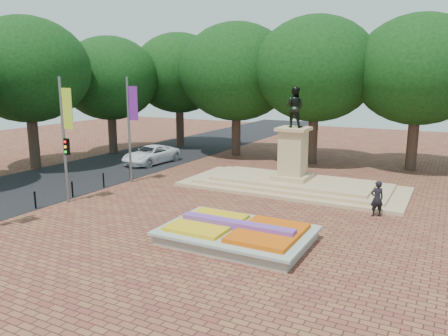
# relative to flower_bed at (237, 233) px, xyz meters

# --- Properties ---
(ground) EXTENTS (90.00, 90.00, 0.00)m
(ground) POSITION_rel_flower_bed_xyz_m (-1.03, 2.00, -0.38)
(ground) COLOR brown
(ground) RESTS_ON ground
(asphalt_street) EXTENTS (9.00, 90.00, 0.02)m
(asphalt_street) POSITION_rel_flower_bed_xyz_m (-16.03, 7.00, -0.37)
(asphalt_street) COLOR black
(asphalt_street) RESTS_ON ground
(flower_bed) EXTENTS (6.30, 4.30, 0.91)m
(flower_bed) POSITION_rel_flower_bed_xyz_m (0.00, 0.00, 0.00)
(flower_bed) COLOR gray
(flower_bed) RESTS_ON ground
(monument) EXTENTS (14.00, 6.00, 6.40)m
(monument) POSITION_rel_flower_bed_xyz_m (-1.03, 10.00, 0.50)
(monument) COLOR tan
(monument) RESTS_ON ground
(tree_row_back) EXTENTS (44.80, 8.80, 10.43)m
(tree_row_back) POSITION_rel_flower_bed_xyz_m (1.31, 20.00, 6.29)
(tree_row_back) COLOR #33231C
(tree_row_back) RESTS_ON ground
(tree_row_street) EXTENTS (8.40, 25.40, 9.98)m
(tree_row_street) POSITION_rel_flower_bed_xyz_m (-20.53, 6.67, 6.01)
(tree_row_street) COLOR #33231C
(tree_row_street) RESTS_ON ground
(banner_poles) EXTENTS (0.88, 11.17, 7.00)m
(banner_poles) POSITION_rel_flower_bed_xyz_m (-11.10, 0.69, 3.50)
(banner_poles) COLOR slate
(banner_poles) RESTS_ON ground
(bollard_row) EXTENTS (0.12, 13.12, 0.98)m
(bollard_row) POSITION_rel_flower_bed_xyz_m (-11.73, 0.50, 0.15)
(bollard_row) COLOR black
(bollard_row) RESTS_ON ground
(van) EXTENTS (2.83, 5.44, 1.46)m
(van) POSITION_rel_flower_bed_xyz_m (-14.00, 12.35, 0.35)
(van) COLOR white
(van) RESTS_ON ground
(pedestrian) EXTENTS (0.81, 0.74, 1.85)m
(pedestrian) POSITION_rel_flower_bed_xyz_m (4.70, 6.50, 0.55)
(pedestrian) COLOR black
(pedestrian) RESTS_ON ground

